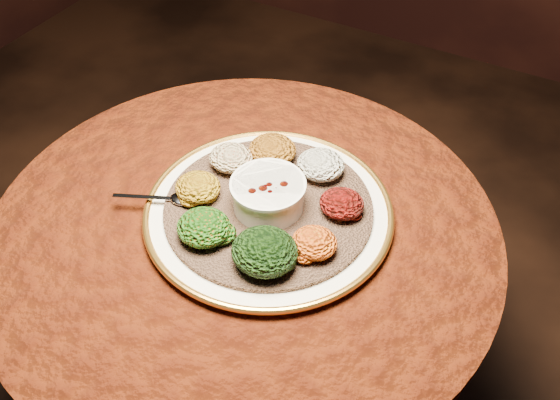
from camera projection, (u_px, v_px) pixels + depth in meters
The scene contains 13 objects.
table at pixel (247, 282), 1.29m from camera, with size 0.96×0.96×0.73m.
platter at pixel (268, 212), 1.17m from camera, with size 0.47×0.47×0.02m.
injera at pixel (268, 208), 1.16m from camera, with size 0.39×0.39×0.01m, color brown.
stew_bowl at pixel (268, 193), 1.14m from camera, with size 0.14×0.14×0.06m.
spoon at pixel (175, 199), 1.16m from camera, with size 0.14×0.07×0.01m.
portion_ayib at pixel (321, 165), 1.21m from camera, with size 0.09×0.09×0.04m, color beige.
portion_kitfo at pixel (342, 204), 1.14m from camera, with size 0.08×0.08×0.04m, color black.
portion_tikil at pixel (314, 243), 1.07m from camera, with size 0.08×0.08×0.04m, color #C18910.
portion_gomen at pixel (265, 251), 1.04m from camera, with size 0.11×0.11×0.05m, color black.
portion_mixveg at pixel (204, 227), 1.09m from camera, with size 0.10×0.09×0.05m, color #B0450B.
portion_kik at pixel (198, 187), 1.16m from camera, with size 0.09×0.08×0.04m, color #A0780E.
portion_timatim at pixel (231, 158), 1.22m from camera, with size 0.09×0.08×0.04m, color maroon.
portion_shiro at pixel (273, 150), 1.24m from camera, with size 0.10×0.09×0.05m, color brown.
Camera 1 is at (0.44, -0.67, 1.58)m, focal length 40.00 mm.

